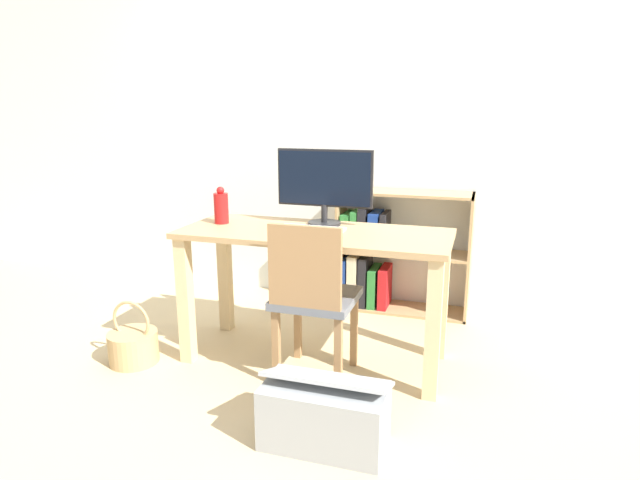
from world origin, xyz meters
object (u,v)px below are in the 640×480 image
at_px(basket, 133,345).
at_px(storage_box, 325,413).
at_px(chair, 313,295).
at_px(monitor, 325,182).
at_px(vase, 221,207).
at_px(bookshelf, 378,257).
at_px(keyboard, 312,229).

xyz_separation_m(basket, storage_box, (1.23, -0.40, 0.04)).
xyz_separation_m(chair, basket, (-1.02, -0.10, -0.37)).
distance_m(monitor, storage_box, 1.27).
bearing_deg(vase, basket, -136.48).
xyz_separation_m(chair, storage_box, (0.21, -0.50, -0.32)).
height_order(chair, storage_box, chair).
bearing_deg(vase, bookshelf, 49.25).
bearing_deg(chair, keyboard, 109.85).
bearing_deg(chair, basket, -173.65).
distance_m(keyboard, basket, 1.19).
relative_size(vase, bookshelf, 0.23).
distance_m(monitor, vase, 0.60).
height_order(keyboard, storage_box, keyboard).
bearing_deg(vase, keyboard, -2.21).
bearing_deg(storage_box, vase, 137.73).
xyz_separation_m(chair, bookshelf, (0.11, 1.13, -0.09)).
bearing_deg(keyboard, basket, -159.58).
relative_size(bookshelf, storage_box, 1.71).
xyz_separation_m(monitor, storage_box, (0.28, -0.90, -0.84)).
relative_size(chair, storage_box, 1.62).
height_order(keyboard, chair, chair).
xyz_separation_m(keyboard, storage_box, (0.30, -0.75, -0.61)).
relative_size(keyboard, bookshelf, 0.40).
xyz_separation_m(bookshelf, basket, (-1.13, -1.23, -0.27)).
bearing_deg(monitor, vase, -166.45).
distance_m(monitor, bookshelf, 0.96).
bearing_deg(keyboard, monitor, 81.16).
relative_size(keyboard, basket, 0.99).
height_order(vase, chair, vase).
relative_size(bookshelf, basket, 2.49).
bearing_deg(bookshelf, basket, -132.58).
distance_m(vase, chair, 0.77).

